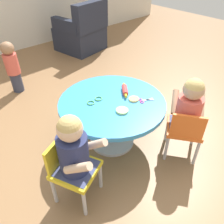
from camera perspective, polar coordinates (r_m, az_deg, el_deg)
The scene contains 14 objects.
ground_plane at distance 2.33m, azimuth -0.00°, elevation -7.23°, with size 10.00×10.00×0.00m, color olive.
craft_table at distance 2.08m, azimuth -0.00°, elevation 0.35°, with size 0.96×0.96×0.49m.
child_chair_left at distance 1.73m, azimuth -10.08°, elevation -13.60°, with size 0.40×0.40×0.54m.
seated_child_left at distance 1.55m, azimuth -9.71°, elevation -8.81°, with size 0.39×0.43×0.51m.
child_chair_right at distance 2.10m, azimuth 17.71°, elevation -4.24°, with size 0.42×0.42×0.54m.
seated_child_right at distance 1.99m, azimuth 18.87°, elevation 1.40°, with size 0.44×0.42×0.51m.
armchair_dark at distance 4.30m, azimuth -7.58°, elevation 19.08°, with size 0.82×0.84×0.85m.
toddler_standing at distance 3.19m, azimuth -23.76°, elevation 10.52°, with size 0.17×0.17×0.67m.
rolling_pin at distance 2.13m, azimuth 3.25°, elevation 5.52°, with size 0.16×0.19×0.05m.
craft_scissors at distance 2.04m, azimuth 8.07°, elevation 2.89°, with size 0.14×0.11×0.01m.
playdough_blob_0 at distance 1.89m, azimuth 2.57°, elevation 0.36°, with size 0.10×0.10×0.02m, color #B2E58C.
playdough_blob_1 at distance 2.04m, azimuth 5.51°, elevation 3.24°, with size 0.09×0.09×0.02m, color #F2CC72.
cookie_cutter_0 at distance 1.99m, azimuth -5.35°, elevation 2.31°, with size 0.07×0.07×0.01m, color #4CB259.
cookie_cutter_1 at distance 2.04m, azimuth -3.42°, elevation 3.35°, with size 0.07×0.07×0.01m, color #4CB259.
Camera 1 is at (-1.10, -1.24, 1.64)m, focal length 36.41 mm.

